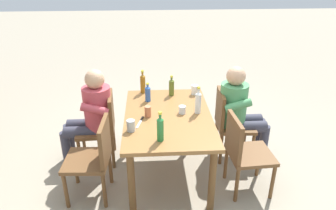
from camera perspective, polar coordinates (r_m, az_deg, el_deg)
ground_plane at (r=3.79m, az=0.00°, el=-12.08°), size 24.00×24.00×0.00m
dining_table at (r=3.42m, az=0.00°, el=-3.34°), size 1.40×0.93×0.76m
chair_far_right at (r=3.82m, az=-11.82°, el=-3.51°), size 0.47×0.47×0.87m
chair_near_right at (r=3.90m, az=10.98°, el=-2.84°), size 0.46×0.46×0.87m
chair_near_left at (r=3.37m, az=13.55°, el=-7.99°), size 0.47×0.47×0.87m
chair_far_left at (r=3.28m, az=-13.21°, el=-8.93°), size 0.46×0.46×0.87m
person_in_white_shirt at (r=3.76m, az=-13.71°, el=-1.35°), size 0.47×0.61×1.18m
person_in_plaid_shirt at (r=3.85m, az=12.78°, el=-0.61°), size 0.47×0.61×1.18m
bottle_blue at (r=3.67m, az=-3.68°, el=2.12°), size 0.06×0.06×0.23m
bottle_olive at (r=3.81m, az=0.64°, el=3.32°), size 0.06×0.06×0.25m
bottle_clear at (r=3.38m, az=5.47°, el=0.59°), size 0.06×0.06×0.31m
bottle_amber at (r=3.89m, az=-4.58°, el=3.99°), size 0.06×0.06×0.29m
bottle_green at (r=2.87m, az=-1.41°, el=-4.23°), size 0.06×0.06×0.30m
cup_steel at (r=3.08m, az=-6.73°, el=-3.73°), size 0.08×0.08×0.11m
cup_terracotta at (r=3.32m, az=-3.68°, el=-1.19°), size 0.07×0.07×0.12m
cup_glass at (r=3.40m, az=2.59°, el=-0.86°), size 0.08×0.08×0.09m
cup_white at (r=3.87m, az=4.85°, el=2.76°), size 0.08×0.08×0.12m
table_knife at (r=3.25m, az=-5.02°, el=-2.97°), size 0.24×0.08×0.01m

